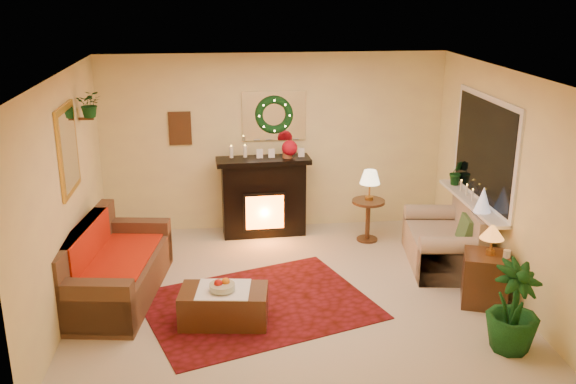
{
  "coord_description": "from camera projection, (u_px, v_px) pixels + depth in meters",
  "views": [
    {
      "loc": [
        -0.78,
        -6.88,
        3.51
      ],
      "look_at": [
        0.0,
        0.35,
        1.15
      ],
      "focal_mm": 40.0,
      "sensor_mm": 36.0,
      "label": 1
    }
  ],
  "objects": [
    {
      "name": "window_glass",
      "position": [
        484.0,
        150.0,
        7.96
      ],
      "size": [
        0.02,
        1.7,
        1.22
      ],
      "primitive_type": "cube",
      "color": "black",
      "rests_on": "wall_right"
    },
    {
      "name": "mantel_candle_a",
      "position": [
        231.0,
        152.0,
        9.02
      ],
      "size": [
        0.05,
        0.05,
        0.16
      ],
      "primitive_type": "cylinder",
      "color": "#FFEBC7",
      "rests_on": "fireplace"
    },
    {
      "name": "loveseat",
      "position": [
        443.0,
        234.0,
        8.33
      ],
      "size": [
        1.01,
        1.52,
        0.83
      ],
      "primitive_type": "cube",
      "rotation": [
        0.0,
        0.0,
        -0.13
      ],
      "color": "#ACA390",
      "rests_on": "floor"
    },
    {
      "name": "window_frame",
      "position": [
        485.0,
        150.0,
        7.96
      ],
      "size": [
        0.03,
        1.86,
        1.36
      ],
      "primitive_type": "cube",
      "color": "white",
      "rests_on": "wall_right"
    },
    {
      "name": "mantel_candle_b",
      "position": [
        245.0,
        151.0,
        9.06
      ],
      "size": [
        0.06,
        0.06,
        0.17
      ],
      "primitive_type": "cylinder",
      "color": "white",
      "rests_on": "fireplace"
    },
    {
      "name": "end_table_square",
      "position": [
        485.0,
        281.0,
        7.33
      ],
      "size": [
        0.63,
        0.63,
        0.6
      ],
      "primitive_type": "cube",
      "rotation": [
        0.0,
        0.0,
        -0.35
      ],
      "color": "#4C261B",
      "rests_on": "floor"
    },
    {
      "name": "sofa",
      "position": [
        116.0,
        262.0,
        7.46
      ],
      "size": [
        1.15,
        2.11,
        0.86
      ],
      "primitive_type": "cube",
      "rotation": [
        0.0,
        0.0,
        -0.14
      ],
      "color": "#3E2A1F",
      "rests_on": "floor"
    },
    {
      "name": "wreath",
      "position": [
        274.0,
        115.0,
        9.21
      ],
      "size": [
        0.55,
        0.11,
        0.55
      ],
      "primitive_type": "torus",
      "rotation": [
        1.57,
        0.0,
        0.0
      ],
      "color": "#194719",
      "rests_on": "wall_back"
    },
    {
      "name": "lamp_cream",
      "position": [
        370.0,
        181.0,
        8.99
      ],
      "size": [
        0.29,
        0.29,
        0.44
      ],
      "primitive_type": "cone",
      "color": "beige",
      "rests_on": "side_table_round"
    },
    {
      "name": "sill_plant",
      "position": [
        457.0,
        171.0,
        8.74
      ],
      "size": [
        0.25,
        0.2,
        0.46
      ],
      "primitive_type": "imported",
      "color": "black",
      "rests_on": "window_sill"
    },
    {
      "name": "ceiling",
      "position": [
        292.0,
        73.0,
        6.86
      ],
      "size": [
        5.0,
        5.0,
        0.0
      ],
      "primitive_type": "plane",
      "color": "white",
      "rests_on": "ground"
    },
    {
      "name": "wall_art",
      "position": [
        180.0,
        128.0,
        9.16
      ],
      "size": [
        0.32,
        0.03,
        0.48
      ],
      "primitive_type": "cube",
      "color": "#381E11",
      "rests_on": "wall_back"
    },
    {
      "name": "wall_back",
      "position": [
        274.0,
        143.0,
        9.39
      ],
      "size": [
        5.0,
        5.0,
        0.0
      ],
      "primitive_type": "plane",
      "color": "#EFD88C",
      "rests_on": "ground"
    },
    {
      "name": "window_sill",
      "position": [
        472.0,
        202.0,
        8.16
      ],
      "size": [
        0.22,
        1.86,
        0.04
      ],
      "primitive_type": "cube",
      "color": "white",
      "rests_on": "wall_right"
    },
    {
      "name": "coffee_table",
      "position": [
        224.0,
        305.0,
        6.92
      ],
      "size": [
        0.99,
        0.62,
        0.39
      ],
      "primitive_type": "cube",
      "rotation": [
        0.0,
        0.0,
        -0.12
      ],
      "color": "black",
      "rests_on": "floor"
    },
    {
      "name": "wall_front",
      "position": [
        323.0,
        274.0,
        5.14
      ],
      "size": [
        5.0,
        5.0,
        0.0
      ],
      "primitive_type": "plane",
      "color": "#EFD88C",
      "rests_on": "ground"
    },
    {
      "name": "mini_tree",
      "position": [
        483.0,
        200.0,
        7.71
      ],
      "size": [
        0.21,
        0.21,
        0.32
      ],
      "primitive_type": "cone",
      "color": "white",
      "rests_on": "window_sill"
    },
    {
      "name": "red_throw",
      "position": [
        116.0,
        255.0,
        7.58
      ],
      "size": [
        0.83,
        1.36,
        0.02
      ],
      "primitive_type": "cube",
      "color": "#B11E19",
      "rests_on": "sofa"
    },
    {
      "name": "mantel_mirror",
      "position": [
        274.0,
        116.0,
        9.25
      ],
      "size": [
        0.92,
        0.02,
        0.72
      ],
      "primitive_type": "cube",
      "color": "white",
      "rests_on": "wall_back"
    },
    {
      "name": "poinsettia",
      "position": [
        290.0,
        148.0,
        9.08
      ],
      "size": [
        0.22,
        0.22,
        0.22
      ],
      "primitive_type": "sphere",
      "color": "#AD0A1B",
      "rests_on": "fireplace"
    },
    {
      "name": "wall_right",
      "position": [
        503.0,
        182.0,
        7.52
      ],
      "size": [
        4.5,
        4.5,
        0.0
      ],
      "primitive_type": "plane",
      "color": "#EFD88C",
      "rests_on": "ground"
    },
    {
      "name": "fruit_bowl",
      "position": [
        222.0,
        287.0,
        6.81
      ],
      "size": [
        0.27,
        0.27,
        0.06
      ],
      "primitive_type": "cylinder",
      "color": "#B7BD9B",
      "rests_on": "coffee_table"
    },
    {
      "name": "floor",
      "position": [
        291.0,
        292.0,
        7.67
      ],
      "size": [
        5.0,
        5.0,
        0.0
      ],
      "primitive_type": "plane",
      "color": "beige",
      "rests_on": "ground"
    },
    {
      "name": "hanging_plant",
      "position": [
        91.0,
        117.0,
        7.81
      ],
      "size": [
        0.33,
        0.28,
        0.36
      ],
      "primitive_type": "imported",
      "color": "#194719",
      "rests_on": "wall_left"
    },
    {
      "name": "gold_mirror",
      "position": [
        68.0,
        150.0,
        7.16
      ],
      "size": [
        0.03,
        0.84,
        1.0
      ],
      "primitive_type": "cube",
      "color": "gold",
      "rests_on": "wall_left"
    },
    {
      "name": "area_rug",
      "position": [
        258.0,
        305.0,
        7.35
      ],
      "size": [
        2.95,
        2.57,
        0.01
      ],
      "primitive_type": "cube",
      "rotation": [
        0.0,
        0.0,
        0.34
      ],
      "color": "#671602",
      "rests_on": "floor"
    },
    {
      "name": "side_table_round",
      "position": [
        368.0,
        219.0,
        9.13
      ],
      "size": [
        0.55,
        0.55,
        0.61
      ],
      "primitive_type": "cylinder",
      "rotation": [
        0.0,
        0.0,
        0.2
      ],
      "color": "#522E11",
      "rests_on": "floor"
    },
    {
      "name": "lamp_tiffany",
      "position": [
        491.0,
        243.0,
        7.19
      ],
      "size": [
        0.27,
        0.27,
        0.4
      ],
      "primitive_type": "cone",
      "color": "#FEA33F",
      "rests_on": "end_table_square"
    },
    {
      "name": "fireplace",
      "position": [
        264.0,
        198.0,
        9.3
      ],
      "size": [
        1.2,
        0.43,
        1.09
      ],
      "primitive_type": "cube",
      "rotation": [
        0.0,
        0.0,
        0.05
      ],
      "color": "black",
      "rests_on": "floor"
    },
    {
      "name": "floor_palm",
      "position": [
        513.0,
        309.0,
        6.34
      ],
      "size": [
        2.06,
        2.06,
        2.8
      ],
      "primitive_type": "imported",
      "rotation": [
        0.0,
        0.0,
        0.41
      ],
      "color": "#14360D",
      "rests_on": "floor"
    },
    {
      "name": "wall_left",
      "position": [
        65.0,
        196.0,
        7.01
      ],
      "size": [
        4.5,
        4.5,
        0.0
      ],
      "primitive_type": "plane",
      "color": "#EFD88C",
      "rests_on": "ground"
    }
  ]
}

